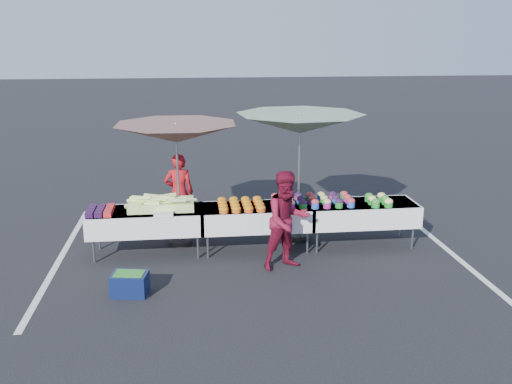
{
  "coord_description": "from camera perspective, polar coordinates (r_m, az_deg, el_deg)",
  "views": [
    {
      "loc": [
        -1.05,
        -8.96,
        3.5
      ],
      "look_at": [
        0.0,
        0.0,
        1.0
      ],
      "focal_mm": 40.0,
      "sensor_mm": 36.0,
      "label": 1
    }
  ],
  "objects": [
    {
      "name": "umbrella_right",
      "position": [
        9.7,
        4.42,
        6.74
      ],
      "size": [
        2.7,
        2.7,
        2.24
      ],
      "rotation": [
        0.0,
        0.0,
        -0.27
      ],
      "color": "black",
      "rests_on": "ground"
    },
    {
      "name": "vendor",
      "position": [
        10.44,
        -7.7,
        -0.07
      ],
      "size": [
        0.53,
        0.36,
        1.45
      ],
      "primitive_type": "imported",
      "rotation": [
        0.0,
        0.0,
        3.12
      ],
      "color": "#A9131B",
      "rests_on": "ground"
    },
    {
      "name": "plastic_bags",
      "position": [
        9.09,
        -9.21,
        -2.16
      ],
      "size": [
        0.3,
        0.25,
        0.05
      ],
      "primitive_type": "cube",
      "color": "white",
      "rests_on": "table_left"
    },
    {
      "name": "table_left",
      "position": [
        9.46,
        -10.91,
        -2.77
      ],
      "size": [
        1.86,
        0.81,
        0.75
      ],
      "color": "white",
      "rests_on": "ground"
    },
    {
      "name": "corn_pile",
      "position": [
        9.41,
        -9.54,
        -1.17
      ],
      "size": [
        1.16,
        0.57,
        0.26
      ],
      "color": "#AEDE71",
      "rests_on": "table_left"
    },
    {
      "name": "storage_bin",
      "position": [
        8.2,
        -12.5,
        -8.91
      ],
      "size": [
        0.54,
        0.43,
        0.32
      ],
      "rotation": [
        0.0,
        0.0,
        -0.17
      ],
      "color": "#0D1841",
      "rests_on": "ground"
    },
    {
      "name": "potato_cups",
      "position": [
        9.56,
        5.66,
        -0.8
      ],
      "size": [
        1.34,
        0.58,
        0.16
      ],
      "color": "blue",
      "rests_on": "table_right"
    },
    {
      "name": "customer",
      "position": [
        8.69,
        3.14,
        -2.86
      ],
      "size": [
        0.9,
        0.79,
        1.54
      ],
      "primitive_type": "imported",
      "rotation": [
        0.0,
        0.0,
        0.33
      ],
      "color": "maroon",
      "rests_on": "ground"
    },
    {
      "name": "stripe_right",
      "position": [
        10.52,
        17.65,
        -4.7
      ],
      "size": [
        0.1,
        5.0,
        0.0
      ],
      "primitive_type": "cube",
      "color": "silver",
      "rests_on": "ground"
    },
    {
      "name": "umbrella_left",
      "position": [
        9.5,
        -7.99,
        5.76
      ],
      "size": [
        2.68,
        2.68,
        2.12
      ],
      "rotation": [
        0.0,
        0.0,
        0.37
      ],
      "color": "black",
      "rests_on": "ground"
    },
    {
      "name": "bean_baskets",
      "position": [
        9.77,
        12.16,
        -0.78
      ],
      "size": [
        0.36,
        0.5,
        0.15
      ],
      "color": "#21862C",
      "rests_on": "table_right"
    },
    {
      "name": "ground",
      "position": [
        9.68,
        -0.0,
        -5.71
      ],
      "size": [
        80.0,
        80.0,
        0.0
      ],
      "primitive_type": "plane",
      "color": "black"
    },
    {
      "name": "carrot_bowls",
      "position": [
        9.39,
        -1.51,
        -1.24
      ],
      "size": [
        0.75,
        0.69,
        0.11
      ],
      "color": "#D35417",
      "rests_on": "table_center"
    },
    {
      "name": "berry_punnets",
      "position": [
        9.42,
        -15.31,
        -1.8
      ],
      "size": [
        0.4,
        0.54,
        0.08
      ],
      "color": "#240B2E",
      "rests_on": "table_left"
    },
    {
      "name": "stripe_left",
      "position": [
        9.86,
        -18.92,
        -6.18
      ],
      "size": [
        0.1,
        5.0,
        0.0
      ],
      "primitive_type": "cube",
      "color": "silver",
      "rests_on": "ground"
    },
    {
      "name": "table_center",
      "position": [
        9.48,
        -0.0,
        -2.43
      ],
      "size": [
        1.86,
        0.81,
        0.75
      ],
      "color": "white",
      "rests_on": "ground"
    },
    {
      "name": "table_right",
      "position": [
        9.85,
        10.47,
        -2.01
      ],
      "size": [
        1.86,
        0.81,
        0.75
      ],
      "color": "white",
      "rests_on": "ground"
    }
  ]
}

